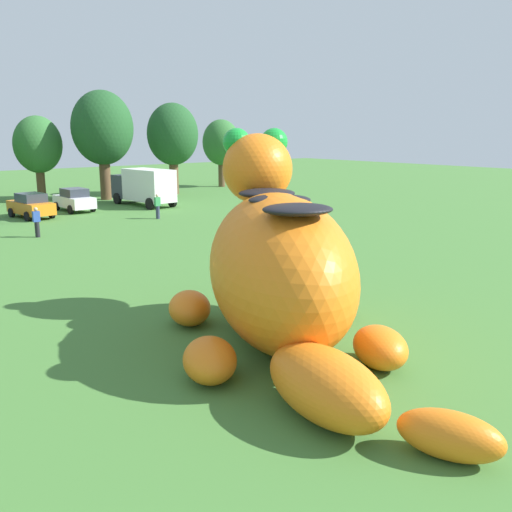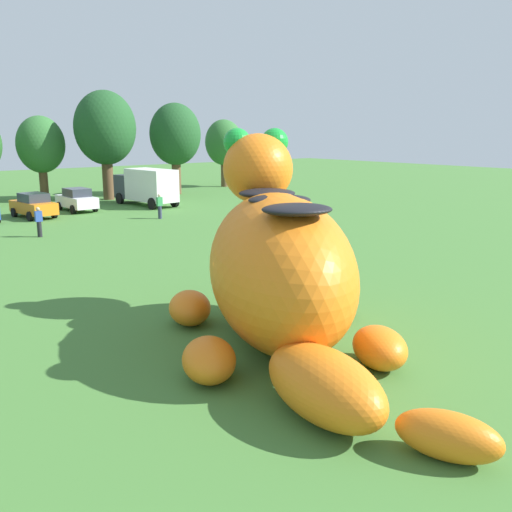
# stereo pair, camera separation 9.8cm
# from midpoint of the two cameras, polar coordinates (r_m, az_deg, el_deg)

# --- Properties ---
(ground_plane) EXTENTS (160.00, 160.00, 0.00)m
(ground_plane) POSITION_cam_midpoint_polar(r_m,az_deg,el_deg) (15.34, 2.28, -9.96)
(ground_plane) COLOR #427533
(giant_inflatable_creature) EXTENTS (7.99, 11.77, 5.99)m
(giant_inflatable_creature) POSITION_cam_midpoint_polar(r_m,az_deg,el_deg) (15.43, 2.61, -1.25)
(giant_inflatable_creature) COLOR orange
(giant_inflatable_creature) RESTS_ON ground
(car_orange) EXTENTS (2.28, 4.26, 1.72)m
(car_orange) POSITION_cam_midpoint_polar(r_m,az_deg,el_deg) (41.82, -21.67, 4.82)
(car_orange) COLOR orange
(car_orange) RESTS_ON ground
(car_white) EXTENTS (2.01, 4.14, 1.72)m
(car_white) POSITION_cam_midpoint_polar(r_m,az_deg,el_deg) (44.25, -17.75, 5.50)
(car_white) COLOR white
(car_white) RESTS_ON ground
(box_truck) EXTENTS (2.81, 6.55, 2.95)m
(box_truck) POSITION_cam_midpoint_polar(r_m,az_deg,el_deg) (46.10, -11.06, 7.05)
(box_truck) COLOR #333842
(box_truck) RESTS_ON ground
(tree_centre_right) EXTENTS (4.06, 4.06, 7.20)m
(tree_centre_right) POSITION_cam_midpoint_polar(r_m,az_deg,el_deg) (52.46, -21.05, 10.51)
(tree_centre_right) COLOR brown
(tree_centre_right) RESTS_ON ground
(tree_mid_right) EXTENTS (5.25, 5.25, 9.32)m
(tree_mid_right) POSITION_cam_midpoint_polar(r_m,az_deg,el_deg) (50.92, -15.08, 12.43)
(tree_mid_right) COLOR brown
(tree_mid_right) RESTS_ON ground
(tree_right) EXTENTS (4.77, 4.77, 8.47)m
(tree_right) POSITION_cam_midpoint_polar(r_m,az_deg,el_deg) (54.05, -8.19, 12.13)
(tree_right) COLOR brown
(tree_right) RESTS_ON ground
(tree_far_right) EXTENTS (4.01, 4.01, 7.11)m
(tree_far_right) POSITION_cam_midpoint_polar(r_m,az_deg,el_deg) (61.04, -3.25, 11.44)
(tree_far_right) COLOR brown
(tree_far_right) RESTS_ON ground
(spectator_near_inflatable) EXTENTS (0.38, 0.26, 1.71)m
(spectator_near_inflatable) POSITION_cam_midpoint_polar(r_m,az_deg,el_deg) (33.99, -21.18, 3.24)
(spectator_near_inflatable) COLOR black
(spectator_near_inflatable) RESTS_ON ground
(spectator_mid_field) EXTENTS (0.38, 0.26, 1.71)m
(spectator_mid_field) POSITION_cam_midpoint_polar(r_m,az_deg,el_deg) (20.80, 3.00, -1.41)
(spectator_mid_field) COLOR #2D334C
(spectator_mid_field) RESTS_ON ground
(spectator_by_cars) EXTENTS (0.38, 0.26, 1.71)m
(spectator_by_cars) POSITION_cam_midpoint_polar(r_m,az_deg,el_deg) (38.98, -9.73, 5.01)
(spectator_by_cars) COLOR #2D334C
(spectator_by_cars) RESTS_ON ground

